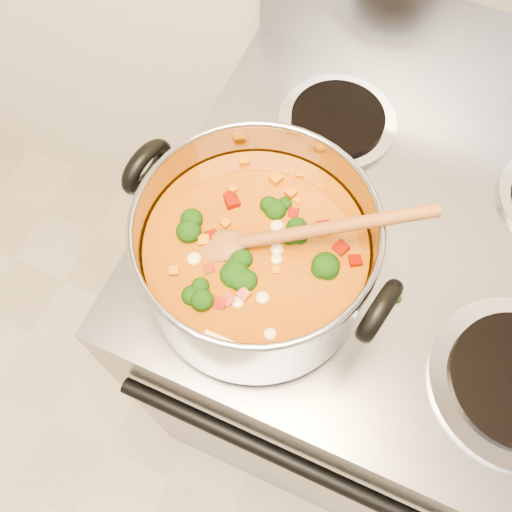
{
  "coord_description": "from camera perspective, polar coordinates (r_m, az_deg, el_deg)",
  "views": [
    {
      "loc": [
        -0.12,
        0.74,
        1.62
      ],
      "look_at": [
        -0.24,
        1.01,
        1.01
      ],
      "focal_mm": 40.0,
      "sensor_mm": 36.0,
      "label": 1
    }
  ],
  "objects": [
    {
      "name": "stockpot",
      "position": [
        0.68,
        -0.01,
        -0.07
      ],
      "size": [
        0.34,
        0.28,
        0.17
      ],
      "rotation": [
        0.0,
        0.0,
        -0.19
      ],
      "color": "#9998A0",
      "rests_on": "electric_range"
    },
    {
      "name": "electric_range",
      "position": [
        1.23,
        10.58,
        -7.82
      ],
      "size": [
        0.72,
        0.65,
        1.08
      ],
      "color": "gray",
      "rests_on": "ground"
    },
    {
      "name": "cooktop_crumbs",
      "position": [
        0.81,
        8.93,
        3.58
      ],
      "size": [
        0.13,
        0.21,
        0.01
      ],
      "color": "black",
      "rests_on": "electric_range"
    },
    {
      "name": "wooden_spoon",
      "position": [
        0.64,
        1.44,
        1.83
      ],
      "size": [
        0.26,
        0.15,
        0.1
      ],
      "rotation": [
        0.0,
        0.0,
        0.45
      ],
      "color": "brown",
      "rests_on": "stockpot"
    }
  ]
}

